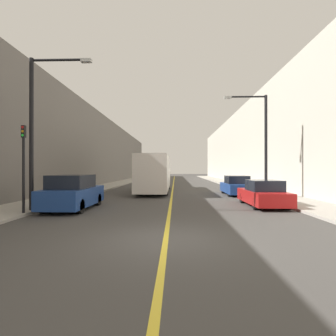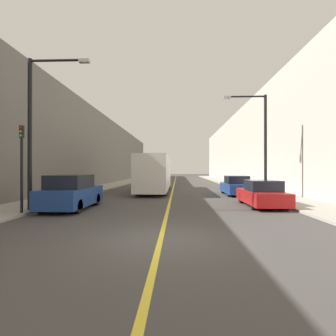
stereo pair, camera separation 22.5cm
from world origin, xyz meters
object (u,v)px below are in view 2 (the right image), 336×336
Objects in this scene: parked_suv_left at (71,193)px; street_lamp_left at (36,122)px; street_lamp_right at (261,138)px; bus at (155,173)px; traffic_light at (22,165)px; car_right_near at (262,195)px; car_right_mid at (236,186)px.

parked_suv_left is 3.92m from street_lamp_left.
parked_suv_left is at bearing -156.41° from street_lamp_right.
traffic_light is (-4.95, -12.58, 0.55)m from bus.
car_right_near is at bearing -53.71° from bus.
bus is at bearing 71.81° from parked_suv_left.
traffic_light is at bearing -140.29° from car_right_mid.
street_lamp_left is 14.08m from street_lamp_right.
bus is 2.55× the size of car_right_near.
bus is at bearing 157.29° from car_right_mid.
car_right_near is at bearing 12.21° from street_lamp_left.
street_lamp_right is (12.67, 6.14, -0.08)m from street_lamp_left.
parked_suv_left is 1.04× the size of car_right_near.
bus is at bearing 68.53° from traffic_light.
street_lamp_left is 1.86× the size of traffic_light.
street_lamp_right reaches higher than traffic_light.
traffic_light is at bearing -111.47° from bus.
bus is 11.55m from car_right_near.
street_lamp_left is at bearing -154.16° from street_lamp_right.
bus is 1.55× the size of street_lamp_right.
street_lamp_left is (-4.76, -11.77, 2.63)m from bus.
car_right_mid is at bearing 37.73° from street_lamp_left.
parked_suv_left reaches higher than car_right_mid.
bus is 2.45× the size of parked_suv_left.
traffic_light is (-0.19, -0.82, -2.08)m from street_lamp_left.
traffic_light is (-11.75, -3.32, 1.61)m from car_right_near.
street_lamp_right is at bearing 25.84° from street_lamp_left.
car_right_near is at bearing 15.76° from traffic_light.
bus is 11.20m from parked_suv_left.
traffic_light reaches higher than car_right_near.
street_lamp_left is (-11.56, -2.50, 3.69)m from car_right_near.
street_lamp_right is at bearing 73.07° from car_right_near.
car_right_near is 6.43m from car_right_mid.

